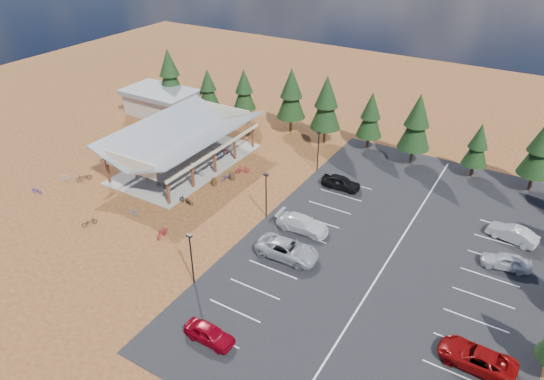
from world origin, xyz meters
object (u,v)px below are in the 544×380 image
object	(u,v)px
bike_1	(172,163)
bike_13	(134,212)
bike_6	(219,155)
bike_16	(186,200)
bike_5	(198,172)
car_4	(341,182)
car_0	(209,334)
bike_0	(144,174)
car_3	(303,224)
trash_bin_1	(232,176)
bike_3	(213,135)
bike_8	(84,177)
bike_9	(65,178)
car_9	(512,234)
bike_14	(227,177)
bike_7	(223,150)
lamp_post_0	(191,256)
car_6	(477,358)
car_8	(506,261)
bike_12	(89,222)
bike_11	(162,233)
car_2	(287,250)
lamp_post_1	(266,192)
bike_2	(180,145)
bike_pavilion	(184,136)
trash_bin_0	(214,182)
outbuilding	(161,102)
bike_10	(36,190)
lamp_post_2	(318,148)

from	to	relation	value
bike_1	bike_13	size ratio (longest dim) A/B	1.11
bike_6	bike_16	xyz separation A→B (m)	(3.50, -10.78, 0.00)
bike_5	car_4	size ratio (longest dim) A/B	0.37
car_0	bike_13	bearing A→B (deg)	61.59
bike_0	car_3	distance (m)	21.32
car_0	car_4	size ratio (longest dim) A/B	0.90
trash_bin_1	bike_1	world-z (taller)	bike_1
bike_0	bike_3	bearing A→B (deg)	10.75
bike_8	bike_13	bearing A→B (deg)	11.58
trash_bin_1	bike_6	xyz separation A→B (m)	(-4.75, 3.79, 0.05)
bike_9	car_4	distance (m)	32.56
bike_5	car_9	xyz separation A→B (m)	(34.39, 5.63, 0.21)
bike_14	bike_7	bearing A→B (deg)	143.56
trash_bin_1	bike_1	distance (m)	8.41
lamp_post_0	car_9	size ratio (longest dim) A/B	1.10
car_6	car_9	world-z (taller)	car_9
car_8	car_9	distance (m)	4.74
bike_12	car_6	world-z (taller)	car_6
bike_11	car_9	size ratio (longest dim) A/B	0.39
bike_16	bike_7	bearing A→B (deg)	-161.68
car_6	bike_9	bearing A→B (deg)	-90.75
car_2	lamp_post_1	bearing A→B (deg)	45.49
car_0	car_8	bearing A→B (deg)	-40.50
bike_1	bike_13	distance (m)	11.10
bike_2	car_2	xyz separation A→B (m)	(23.74, -12.62, 0.36)
bike_pavilion	bike_14	size ratio (longest dim) A/B	11.48
bike_9	bike_16	xyz separation A→B (m)	(15.59, 3.44, 0.06)
trash_bin_0	car_3	size ratio (longest dim) A/B	0.17
bike_pavilion	outbuilding	distance (m)	17.89
bike_6	car_4	xyz separation A→B (m)	(16.65, 1.06, 0.30)
bike_10	car_4	xyz separation A→B (m)	(29.12, 18.93, 0.40)
lamp_post_2	bike_6	xyz separation A→B (m)	(-12.34, -3.61, -2.47)
bike_6	car_0	world-z (taller)	car_0
bike_0	bike_6	distance (m)	10.00
car_2	bike_13	bearing A→B (deg)	95.30
trash_bin_1	bike_14	world-z (taller)	trash_bin_1
bike_0	lamp_post_0	bearing A→B (deg)	-111.40
bike_3	bike_13	distance (m)	20.11
bike_0	bike_5	bearing A→B (deg)	-41.72
car_3	car_4	world-z (taller)	car_3
bike_0	bike_12	distance (m)	10.46
trash_bin_1	bike_12	world-z (taller)	trash_bin_1
lamp_post_1	bike_3	distance (m)	20.79
bike_7	car_2	bearing A→B (deg)	-123.18
lamp_post_2	bike_6	world-z (taller)	lamp_post_2
bike_3	bike_13	xyz separation A→B (m)	(4.33, -19.63, -0.18)
lamp_post_2	bike_5	xyz separation A→B (m)	(-11.65, -8.80, -2.38)
outbuilding	car_9	size ratio (longest dim) A/B	2.36
lamp_post_0	bike_10	xyz separation A→B (m)	(-24.82, 2.52, -2.57)
lamp_post_0	bike_3	bearing A→B (deg)	123.74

